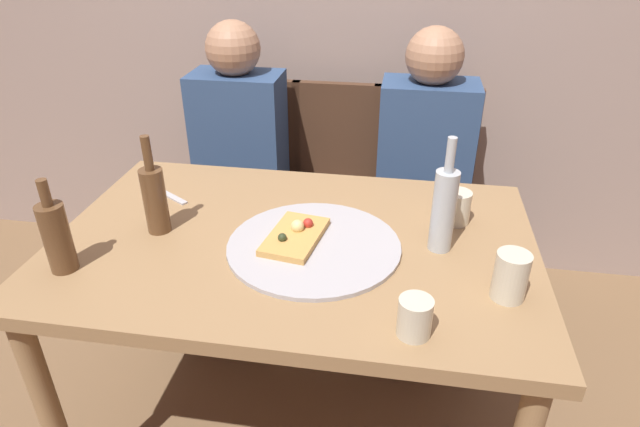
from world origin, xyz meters
TOP-DOWN VIEW (x-y plane):
  - ground_plane at (0.00, 0.00)m, footprint 8.00×8.00m
  - dining_table at (0.00, 0.00)m, footprint 1.31×0.86m
  - pizza_tray at (0.06, -0.04)m, footprint 0.46×0.46m
  - pizza_slice_last at (0.01, -0.02)m, footprint 0.16×0.24m
  - wine_bottle at (0.39, 0.02)m, footprint 0.06×0.06m
  - beer_bottle at (-0.38, -0.02)m, footprint 0.06×0.06m
  - water_bottle at (-0.54, -0.23)m, footprint 0.07×0.07m
  - tumbler_near at (0.33, -0.33)m, footprint 0.07×0.07m
  - tumbler_far at (0.44, 0.17)m, footprint 0.08×0.08m
  - wine_glass at (0.54, -0.17)m, footprint 0.08×0.08m
  - table_knife at (-0.46, 0.20)m, footprint 0.20×0.13m
  - chair_left at (-0.39, 0.83)m, footprint 0.44×0.44m
  - chair_middle at (0.02, 0.83)m, footprint 0.44×0.44m
  - chair_right at (0.36, 0.83)m, footprint 0.44×0.44m
  - guest_in_sweater at (-0.39, 0.68)m, footprint 0.36×0.56m
  - guest_in_beanie at (0.36, 0.68)m, footprint 0.36×0.56m

SIDE VIEW (x-z plane):
  - ground_plane at x=0.00m, z-range 0.00..0.00m
  - chair_left at x=-0.39m, z-range 0.06..0.96m
  - chair_middle at x=0.02m, z-range 0.06..0.96m
  - chair_right at x=0.36m, z-range 0.06..0.96m
  - guest_in_sweater at x=-0.39m, z-range 0.06..1.23m
  - guest_in_beanie at x=0.36m, z-range 0.06..1.23m
  - dining_table at x=0.00m, z-range 0.28..1.01m
  - table_knife at x=-0.46m, z-range 0.73..0.74m
  - pizza_tray at x=0.06m, z-range 0.73..0.74m
  - pizza_slice_last at x=0.01m, z-range 0.73..0.78m
  - tumbler_near at x=0.33m, z-range 0.73..0.82m
  - tumbler_far at x=0.44m, z-range 0.73..0.83m
  - wine_glass at x=0.54m, z-range 0.73..0.85m
  - water_bottle at x=-0.54m, z-range 0.70..0.95m
  - beer_bottle at x=-0.38m, z-range 0.69..0.98m
  - wine_bottle at x=0.39m, z-range 0.70..1.01m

